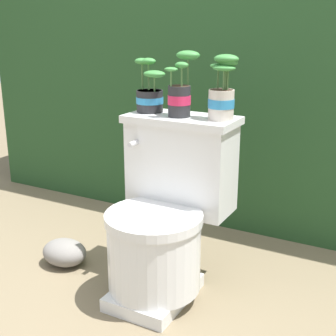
# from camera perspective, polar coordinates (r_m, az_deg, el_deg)

# --- Properties ---
(ground_plane) EXTENTS (12.00, 12.00, 0.00)m
(ground_plane) POSITION_cam_1_polar(r_m,az_deg,el_deg) (2.02, -3.44, -14.36)
(ground_plane) COLOR #75664C
(hedge_backdrop) EXTENTS (3.03, 0.64, 1.47)m
(hedge_backdrop) POSITION_cam_1_polar(r_m,az_deg,el_deg) (2.69, 8.35, 10.14)
(hedge_backdrop) COLOR #234723
(hedge_backdrop) RESTS_ON ground
(toilet) EXTENTS (0.45, 0.53, 0.70)m
(toilet) POSITION_cam_1_polar(r_m,az_deg,el_deg) (1.88, -0.26, -5.73)
(toilet) COLOR silver
(toilet) RESTS_ON ground
(potted_plant_left) EXTENTS (0.16, 0.11, 0.22)m
(potted_plant_left) POSITION_cam_1_polar(r_m,az_deg,el_deg) (1.95, -2.24, 8.98)
(potted_plant_left) COLOR #262628
(potted_plant_left) RESTS_ON toilet
(potted_plant_midleft) EXTENTS (0.11, 0.12, 0.25)m
(potted_plant_midleft) POSITION_cam_1_polar(r_m,az_deg,el_deg) (1.85, 1.52, 9.26)
(potted_plant_midleft) COLOR #262628
(potted_plant_midleft) RESTS_ON toilet
(potted_plant_middle) EXTENTS (0.12, 0.10, 0.25)m
(potted_plant_middle) POSITION_cam_1_polar(r_m,az_deg,el_deg) (1.80, 6.63, 9.06)
(potted_plant_middle) COLOR beige
(potted_plant_middle) RESTS_ON toilet
(garden_stone) EXTENTS (0.21, 0.17, 0.12)m
(garden_stone) POSITION_cam_1_polar(r_m,az_deg,el_deg) (2.22, -12.50, -10.01)
(garden_stone) COLOR gray
(garden_stone) RESTS_ON ground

